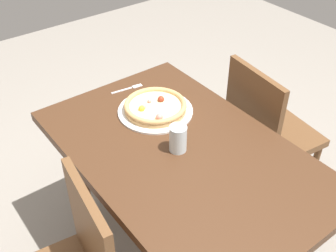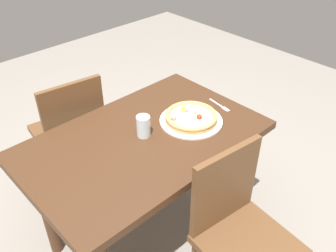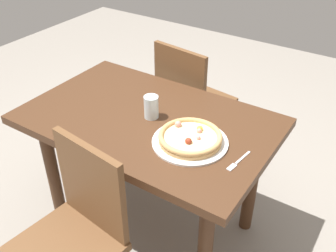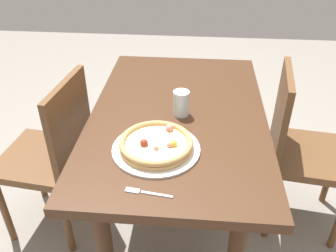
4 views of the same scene
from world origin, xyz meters
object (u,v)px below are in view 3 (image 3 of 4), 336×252
Objects in this scene: chair_near at (191,100)px; drinking_glass at (151,107)px; dining_table at (149,135)px; chair_far at (74,234)px; plate at (190,142)px; fork at (237,162)px; pizza at (190,137)px.

drinking_glass is at bearing -71.33° from chair_near.
dining_table is at bearing -72.68° from chair_near.
chair_far reaches higher than dining_table.
chair_near reaches higher than dining_table.
plate is at bearing 166.36° from dining_table.
fork reaches higher than dining_table.
pizza is at bearing -52.65° from chair_near.
chair_near is at bearing -78.94° from drinking_glass.
plate is 0.29m from drinking_glass.
chair_far is 0.64m from plate.
drinking_glass is at bearing -16.79° from plate.
fork is at bearing 176.95° from pizza.
dining_table is 7.54× the size of fork.
chair_far is at bearing 66.86° from pizza.
chair_far reaches higher than fork.
dining_table is 1.41× the size of chair_near.
chair_far is (-0.16, 1.22, 0.00)m from chair_near.
fork is 0.52m from drinking_glass.
chair_far is 0.65m from pizza.
pizza is 0.28m from drinking_glass.
chair_near reaches higher than pizza.
plate is at bearing -52.65° from chair_near.
drinking_glass reaches higher than fork.
pizza is 1.74× the size of fork.
drinking_glass is (0.27, -0.08, 0.03)m from pizza.
plate is at bearing 163.21° from drinking_glass.
fork is at bearing -124.73° from chair_far.
drinking_glass is (0.27, -0.08, 0.05)m from plate.
drinking_glass is (0.04, -0.62, 0.29)m from chair_far.
plate is at bearing -106.25° from chair_far.
plate is 1.20× the size of pizza.
pizza is 2.49× the size of drinking_glass.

